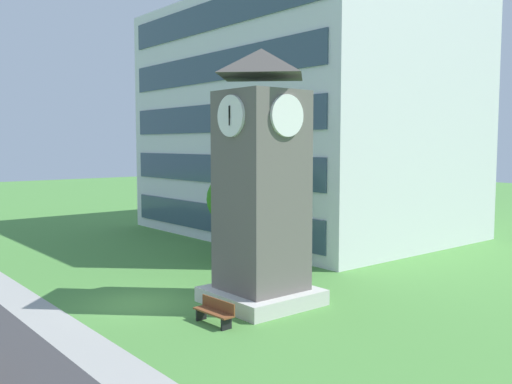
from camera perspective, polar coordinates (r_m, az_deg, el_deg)
name	(u,v)px	position (r m, az deg, el deg)	size (l,w,h in m)	color
ground_plane	(138,303)	(23.25, -11.99, -11.09)	(160.00, 160.00, 0.00)	#4C893D
kerb_strip	(50,321)	(21.94, -20.34, -12.26)	(120.00, 1.60, 0.01)	#9E9E99
office_building	(302,121)	(40.55, 4.71, 7.21)	(21.28, 15.51, 16.00)	silver
clock_tower	(261,192)	(21.98, 0.55, -0.01)	(3.85, 3.85, 10.06)	#605B56
park_bench	(215,312)	(20.20, -4.23, -12.10)	(1.82, 0.58, 0.88)	brown
tree_streetside	(234,199)	(29.91, -2.27, -0.76)	(2.96, 2.96, 4.92)	#513823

